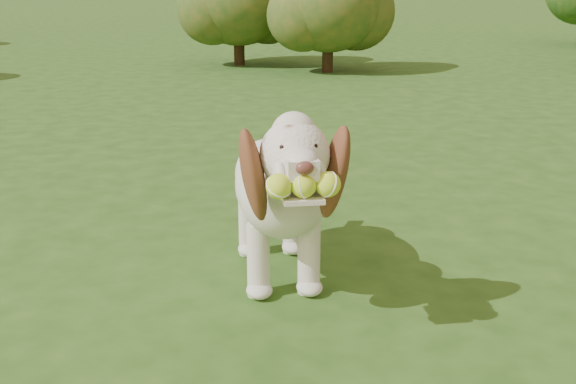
{
  "coord_description": "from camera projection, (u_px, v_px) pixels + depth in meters",
  "views": [
    {
      "loc": [
        -0.06,
        -2.47,
        1.28
      ],
      "look_at": [
        0.01,
        0.13,
        0.48
      ],
      "focal_mm": 45.0,
      "sensor_mm": 36.0,
      "label": 1
    }
  ],
  "objects": [
    {
      "name": "ground",
      "position": [
        287.0,
        322.0,
        2.74
      ],
      "size": [
        80.0,
        80.0,
        0.0
      ],
      "primitive_type": "plane",
      "color": "#224614",
      "rests_on": "ground"
    },
    {
      "name": "dog",
      "position": [
        280.0,
        185.0,
        2.97
      ],
      "size": [
        0.5,
        1.25,
        0.81
      ],
      "rotation": [
        0.0,
        0.0,
        0.11
      ],
      "color": "silver",
      "rests_on": "ground"
    },
    {
      "name": "shrub_c",
      "position": [
        328.0,
        6.0,
        9.19
      ],
      "size": [
        1.37,
        1.37,
        1.42
      ],
      "color": "#382314",
      "rests_on": "ground"
    },
    {
      "name": "shrub_b",
      "position": [
        238.0,
        1.0,
        9.88
      ],
      "size": [
        1.44,
        1.44,
        1.49
      ],
      "color": "#382314",
      "rests_on": "ground"
    }
  ]
}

